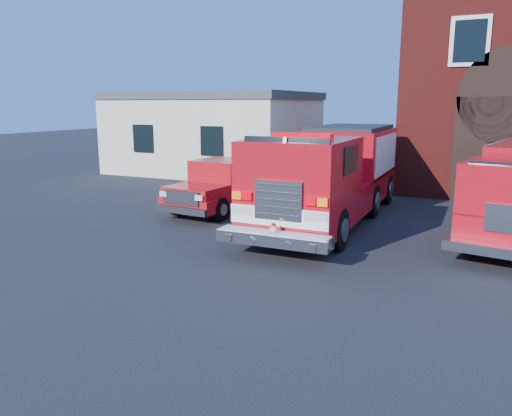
% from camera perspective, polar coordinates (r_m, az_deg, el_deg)
% --- Properties ---
extents(ground, '(100.00, 100.00, 0.00)m').
position_cam_1_polar(ground, '(13.31, 2.17, -4.51)').
color(ground, black).
rests_on(ground, ground).
extents(side_building, '(10.20, 8.20, 4.35)m').
position_cam_1_polar(side_building, '(28.46, -4.56, 8.72)').
color(side_building, beige).
rests_on(side_building, ground).
extents(fire_engine, '(2.84, 9.71, 2.99)m').
position_cam_1_polar(fire_engine, '(16.24, 8.66, 3.94)').
color(fire_engine, black).
rests_on(fire_engine, ground).
extents(pickup_truck, '(2.44, 5.66, 1.80)m').
position_cam_1_polar(pickup_truck, '(18.04, -3.32, 2.61)').
color(pickup_truck, black).
rests_on(pickup_truck, ground).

